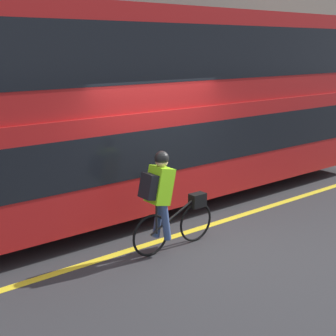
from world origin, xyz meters
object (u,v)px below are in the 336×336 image
at_px(trash_bin, 94,150).
at_px(street_sign_post, 243,96).
at_px(cyclist_on_bike, 165,198).
at_px(bus, 177,98).

relative_size(trash_bin, street_sign_post, 0.36).
bearing_deg(cyclist_on_bike, trash_bin, 73.49).
distance_m(cyclist_on_bike, trash_bin, 4.79).
bearing_deg(trash_bin, cyclist_on_bike, -106.51).
height_order(trash_bin, street_sign_post, street_sign_post).
xyz_separation_m(cyclist_on_bike, street_sign_post, (6.53, 4.58, 0.72)).
height_order(bus, street_sign_post, bus).
bearing_deg(bus, street_sign_post, 28.85).
bearing_deg(cyclist_on_bike, bus, 47.32).
height_order(cyclist_on_bike, street_sign_post, street_sign_post).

